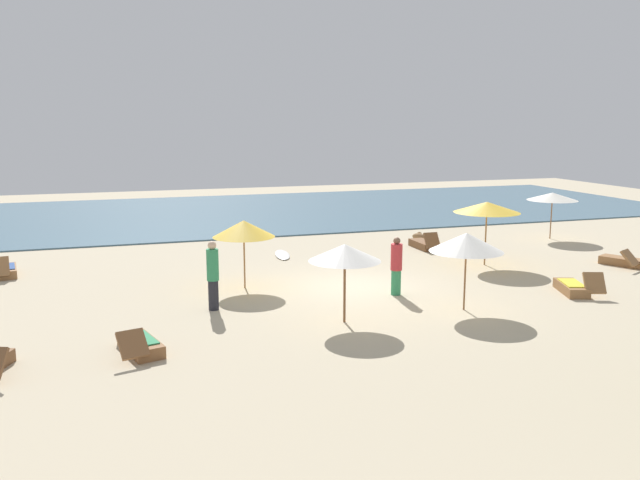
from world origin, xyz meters
name	(u,v)px	position (x,y,z in m)	size (l,w,h in m)	color
ground_plane	(354,286)	(0.00, 0.00, 0.00)	(60.00, 60.00, 0.00)	#BCAD8E
ocean_water	(243,212)	(0.00, 17.00, 0.03)	(48.00, 16.00, 0.06)	#476B7F
umbrella_0	(345,253)	(-1.51, -3.29, 1.77)	(1.80, 1.80, 1.99)	brown
umbrella_1	(552,197)	(10.85, 5.11, 1.80)	(2.09, 2.09, 1.96)	brown
umbrella_2	(466,242)	(1.89, -3.24, 1.83)	(1.94, 1.94, 2.08)	brown
umbrella_3	(244,229)	(-3.19, 0.85, 1.80)	(1.86, 1.86, 2.05)	olive
umbrella_4	(487,207)	(5.41, 1.44, 2.02)	(2.27, 2.27, 2.21)	olive
lounger_0	(624,261)	(9.89, -0.21, 0.17)	(1.29, 1.78, 0.67)	olive
lounger_1	(140,345)	(-6.49, -4.00, 0.18)	(1.01, 1.80, 0.67)	brown
lounger_2	(574,287)	(5.80, -2.72, 0.18)	(1.11, 1.77, 0.71)	olive
lounger_4	(424,244)	(4.75, 4.74, 0.17)	(0.60, 1.66, 0.72)	brown
lounger_5	(6,271)	(-10.24, 4.75, 0.18)	(0.80, 1.70, 0.74)	olive
person_0	(396,266)	(0.81, -1.27, 0.85)	(0.33, 0.33, 1.69)	#338C59
person_1	(213,275)	(-4.45, -1.20, 0.95)	(0.40, 0.40, 1.86)	#26262D
dog	(419,237)	(5.30, 6.31, 0.18)	(0.57, 0.73, 0.34)	olive
surfboard	(282,255)	(-0.90, 5.14, 0.04)	(0.83, 1.94, 0.07)	silver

